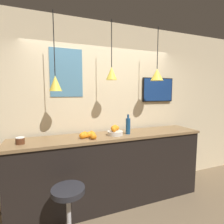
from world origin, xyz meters
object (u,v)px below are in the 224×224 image
(bar_stool, at_px, (69,205))
(fruit_bowl, at_px, (115,131))
(juice_bottle, at_px, (128,126))
(spread_jar, at_px, (20,141))
(mounted_tv, at_px, (158,90))

(bar_stool, distance_m, fruit_bowl, 1.16)
(fruit_bowl, bearing_deg, juice_bottle, -1.67)
(fruit_bowl, height_order, spread_jar, fruit_bowl)
(spread_jar, bearing_deg, bar_stool, -46.22)
(bar_stool, bearing_deg, mounted_tv, 27.03)
(juice_bottle, relative_size, mounted_tv, 0.47)
(juice_bottle, relative_size, spread_jar, 2.86)
(fruit_bowl, xyz_separation_m, mounted_tv, (1.03, 0.38, 0.63))
(bar_stool, bearing_deg, juice_bottle, 28.19)
(bar_stool, height_order, mounted_tv, mounted_tv)
(bar_stool, height_order, spread_jar, spread_jar)
(bar_stool, relative_size, spread_jar, 6.51)
(spread_jar, bearing_deg, fruit_bowl, 0.28)
(mounted_tv, bearing_deg, juice_bottle, -154.43)
(bar_stool, distance_m, spread_jar, 0.98)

